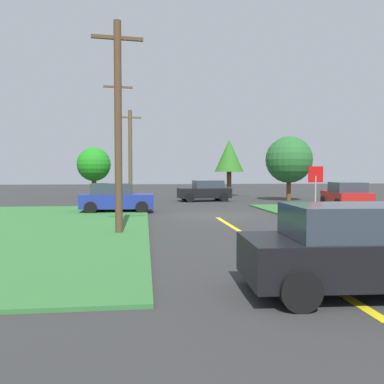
{
  "coord_description": "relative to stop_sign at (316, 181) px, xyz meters",
  "views": [
    {
      "loc": [
        -3.53,
        -20.45,
        2.19
      ],
      "look_at": [
        -0.73,
        3.56,
        1.06
      ],
      "focal_mm": 37.84,
      "sensor_mm": 36.0,
      "label": 1
    }
  ],
  "objects": [
    {
      "name": "ground_plane",
      "position": [
        -4.83,
        1.4,
        -1.79
      ],
      "size": [
        120.0,
        120.0,
        0.0
      ],
      "primitive_type": "plane",
      "color": "#303030"
    },
    {
      "name": "lane_stripe_center",
      "position": [
        -4.83,
        -6.6,
        -1.78
      ],
      "size": [
        0.2,
        14.0,
        0.01
      ],
      "primitive_type": "cube",
      "color": "yellow",
      "rests_on": "ground"
    },
    {
      "name": "stop_sign",
      "position": [
        0.0,
        0.0,
        0.0
      ],
      "size": [
        0.79,
        0.12,
        2.53
      ],
      "rotation": [
        0.0,
        0.0,
        3.25
      ],
      "color": "#9EA0A8",
      "rests_on": "ground"
    },
    {
      "name": "car_approaching_junction",
      "position": [
        -3.68,
        12.17,
        -0.99
      ],
      "size": [
        4.17,
        2.43,
        1.62
      ],
      "rotation": [
        0.0,
        0.0,
        3.26
      ],
      "color": "black",
      "rests_on": "ground"
    },
    {
      "name": "car_on_crossroad",
      "position": [
        4.21,
        5.01,
        -0.98
      ],
      "size": [
        2.63,
        4.45,
        1.62
      ],
      "rotation": [
        0.0,
        0.0,
        1.43
      ],
      "color": "red",
      "rests_on": "ground"
    },
    {
      "name": "car_behind_on_main_road",
      "position": [
        -4.46,
        -12.15,
        -0.98
      ],
      "size": [
        4.39,
        2.24,
        1.62
      ],
      "rotation": [
        0.0,
        0.0,
        -0.05
      ],
      "color": "black",
      "rests_on": "ground"
    },
    {
      "name": "parked_car_near_building",
      "position": [
        -9.97,
        3.75,
        -0.99
      ],
      "size": [
        3.99,
        2.15,
        1.62
      ],
      "rotation": [
        0.0,
        0.0,
        0.01
      ],
      "color": "navy",
      "rests_on": "ground"
    },
    {
      "name": "utility_pole_near",
      "position": [
        -9.28,
        -4.51,
        2.11
      ],
      "size": [
        1.8,
        0.31,
        7.51
      ],
      "color": "#503926",
      "rests_on": "ground"
    },
    {
      "name": "utility_pole_mid",
      "position": [
        -9.99,
        6.76,
        2.47
      ],
      "size": [
        1.8,
        0.29,
        8.21
      ],
      "color": "brown",
      "rests_on": "ground"
    },
    {
      "name": "utility_pole_far",
      "position": [
        -9.52,
        14.03,
        1.94
      ],
      "size": [
        1.8,
        0.31,
        7.24
      ],
      "color": "brown",
      "rests_on": "ground"
    },
    {
      "name": "oak_tree_left",
      "position": [
        3.0,
        11.93,
        1.46
      ],
      "size": [
        3.69,
        3.69,
        5.1
      ],
      "color": "brown",
      "rests_on": "ground"
    },
    {
      "name": "pine_tree_center",
      "position": [
        -12.75,
        16.82,
        1.14
      ],
      "size": [
        2.91,
        2.91,
        4.41
      ],
      "color": "brown",
      "rests_on": "ground"
    },
    {
      "name": "oak_tree_right",
      "position": [
        -0.38,
        18.78,
        2.01
      ],
      "size": [
        2.77,
        2.77,
        5.37
      ],
      "color": "brown",
      "rests_on": "ground"
    }
  ]
}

